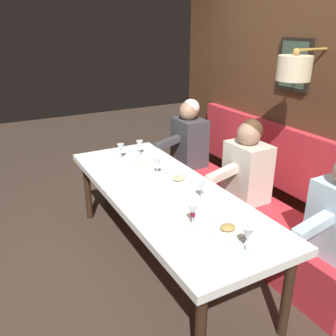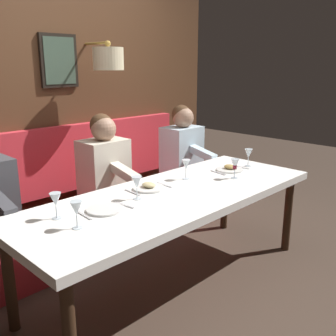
% 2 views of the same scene
% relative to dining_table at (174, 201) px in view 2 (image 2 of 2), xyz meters
% --- Properties ---
extents(ground_plane, '(12.00, 12.00, 0.00)m').
position_rel_dining_table_xyz_m(ground_plane, '(0.00, 0.00, -0.68)').
color(ground_plane, '#423328').
extents(dining_table, '(0.90, 2.44, 0.74)m').
position_rel_dining_table_xyz_m(dining_table, '(0.00, 0.00, 0.00)').
color(dining_table, white).
rests_on(dining_table, ground_plane).
extents(banquette_bench, '(0.52, 2.64, 0.45)m').
position_rel_dining_table_xyz_m(banquette_bench, '(0.89, 0.00, -0.45)').
color(banquette_bench, red).
rests_on(banquette_bench, ground_plane).
extents(back_wall_panel, '(0.59, 3.84, 2.90)m').
position_rel_dining_table_xyz_m(back_wall_panel, '(1.46, -0.00, 0.69)').
color(back_wall_panel, '#51331E').
rests_on(back_wall_panel, ground_plane).
extents(diner_nearest, '(0.60, 0.40, 0.79)m').
position_rel_dining_table_xyz_m(diner_nearest, '(0.88, -1.05, 0.14)').
color(diner_nearest, silver).
rests_on(diner_nearest, banquette_bench).
extents(diner_near, '(0.60, 0.40, 0.79)m').
position_rel_dining_table_xyz_m(diner_near, '(0.88, -0.02, 0.14)').
color(diner_near, beige).
rests_on(diner_near, banquette_bench).
extents(place_setting_0, '(0.24, 0.32, 0.01)m').
position_rel_dining_table_xyz_m(place_setting_0, '(0.07, 0.57, 0.07)').
color(place_setting_0, silver).
rests_on(place_setting_0, dining_table).
extents(place_setting_1, '(0.24, 0.32, 0.05)m').
position_rel_dining_table_xyz_m(place_setting_1, '(0.07, -0.79, 0.08)').
color(place_setting_1, white).
rests_on(place_setting_1, dining_table).
extents(place_setting_2, '(0.24, 0.32, 0.05)m').
position_rel_dining_table_xyz_m(place_setting_2, '(0.19, 0.07, 0.08)').
color(place_setting_2, silver).
rests_on(place_setting_2, dining_table).
extents(wine_glass_0, '(0.07, 0.07, 0.16)m').
position_rel_dining_table_xyz_m(wine_glass_0, '(0.09, 0.28, 0.18)').
color(wine_glass_0, silver).
rests_on(wine_glass_0, dining_table).
extents(wine_glass_1, '(0.07, 0.07, 0.16)m').
position_rel_dining_table_xyz_m(wine_glass_1, '(0.17, 0.86, 0.18)').
color(wine_glass_1, silver).
rests_on(wine_glass_1, dining_table).
extents(wine_glass_2, '(0.07, 0.07, 0.16)m').
position_rel_dining_table_xyz_m(wine_glass_2, '(-0.04, 0.85, 0.18)').
color(wine_glass_2, silver).
rests_on(wine_glass_2, dining_table).
extents(wine_glass_3, '(0.07, 0.07, 0.16)m').
position_rel_dining_table_xyz_m(wine_glass_3, '(0.17, -0.32, 0.18)').
color(wine_glass_3, silver).
rests_on(wine_glass_3, dining_table).
extents(wine_glass_4, '(0.07, 0.07, 0.16)m').
position_rel_dining_table_xyz_m(wine_glass_4, '(0.03, -1.02, 0.18)').
color(wine_glass_4, silver).
rests_on(wine_glass_4, dining_table).
extents(wine_glass_5, '(0.07, 0.07, 0.16)m').
position_rel_dining_table_xyz_m(wine_glass_5, '(-0.10, -0.62, 0.18)').
color(wine_glass_5, silver).
rests_on(wine_glass_5, dining_table).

